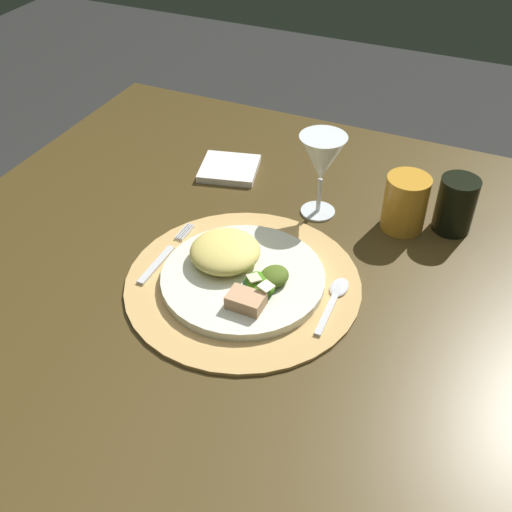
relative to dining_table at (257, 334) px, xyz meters
name	(u,v)px	position (x,y,z in m)	size (l,w,h in m)	color
ground_plane	(257,507)	(0.00, 0.00, -0.60)	(6.00, 6.00, 0.00)	#292A28
dining_table	(257,334)	(0.00, 0.00, 0.00)	(1.15, 1.07, 0.75)	#443517
placemat	(243,283)	(-0.01, -0.04, 0.15)	(0.37, 0.37, 0.01)	tan
dinner_plate	(243,278)	(-0.01, -0.04, 0.16)	(0.26, 0.26, 0.02)	silver
pasta_serving	(225,251)	(-0.05, -0.02, 0.19)	(0.11, 0.11, 0.04)	#E5CF67
salad_greens	(265,281)	(0.03, -0.05, 0.18)	(0.07, 0.08, 0.03)	#3B7B14
bread_piece	(246,301)	(0.03, -0.10, 0.18)	(0.05, 0.04, 0.02)	tan
fork	(164,256)	(-0.15, -0.04, 0.16)	(0.01, 0.17, 0.00)	silver
spoon	(335,295)	(0.14, -0.01, 0.16)	(0.03, 0.13, 0.01)	silver
napkin	(229,169)	(-0.17, 0.25, 0.15)	(0.11, 0.10, 0.01)	white
wine_glass	(322,160)	(0.03, 0.19, 0.26)	(0.08, 0.08, 0.15)	silver
amber_tumbler	(405,203)	(0.18, 0.21, 0.20)	(0.08, 0.08, 0.10)	gold
dark_tumbler	(456,205)	(0.26, 0.24, 0.20)	(0.07, 0.07, 0.10)	black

